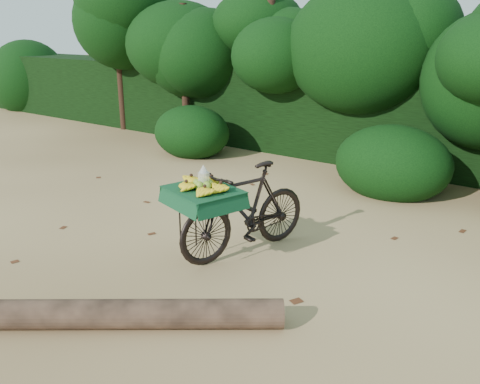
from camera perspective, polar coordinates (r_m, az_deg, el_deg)
The scene contains 7 objects.
ground at distance 6.40m, azimuth -10.82°, elevation -7.16°, with size 80.00×80.00×0.00m, color tan.
vendor_bicycle at distance 6.18m, azimuth 0.39°, elevation -1.91°, with size 1.18×1.99×1.14m.
fallen_log at distance 5.10m, azimuth -17.88°, elevation -12.93°, with size 0.28×0.28×3.87m, color brown.
hedge_backdrop at distance 11.20m, azimuth 13.28°, elevation 8.36°, with size 26.00×1.80×1.80m, color black.
tree_row at distance 10.63m, azimuth 8.63°, elevation 14.12°, with size 14.50×2.00×4.00m, color black, non-canonical shape.
bush_clumps at distance 9.30m, azimuth 10.94°, elevation 3.76°, with size 8.80×1.70×0.90m, color black, non-canonical shape.
leaf_litter at distance 6.81m, azimuth -6.83°, elevation -5.32°, with size 7.00×7.30×0.01m, color #512915, non-canonical shape.
Camera 1 is at (4.33, -3.87, 2.69)m, focal length 38.00 mm.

